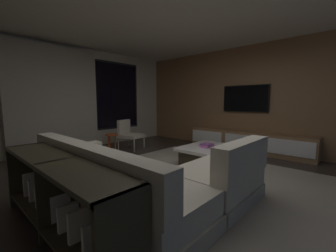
% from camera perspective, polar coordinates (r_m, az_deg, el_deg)
% --- Properties ---
extents(floor, '(9.20, 9.20, 0.00)m').
position_cam_1_polar(floor, '(3.46, 3.41, -15.00)').
color(floor, '#332B26').
extents(back_wall_with_window, '(6.60, 0.30, 2.70)m').
position_cam_1_polar(back_wall_with_window, '(6.15, -24.23, 6.69)').
color(back_wall_with_window, beige).
rests_on(back_wall_with_window, floor).
extents(media_wall, '(0.12, 7.80, 2.70)m').
position_cam_1_polar(media_wall, '(5.92, 22.70, 6.84)').
color(media_wall, '#8E6642').
rests_on(media_wall, floor).
extents(ceiling, '(8.20, 8.20, 0.00)m').
position_cam_1_polar(ceiling, '(3.52, 3.76, 30.49)').
color(ceiling, beige).
extents(area_rug, '(3.20, 3.80, 0.01)m').
position_cam_1_polar(area_rug, '(3.67, 8.22, -13.69)').
color(area_rug, gray).
rests_on(area_rug, floor).
extents(sectional_couch, '(1.98, 2.50, 0.82)m').
position_cam_1_polar(sectional_couch, '(2.68, -6.83, -14.95)').
color(sectional_couch, '#B1A997').
rests_on(sectional_couch, floor).
extents(coffee_table, '(1.16, 1.16, 0.36)m').
position_cam_1_polar(coffee_table, '(4.39, 12.15, -7.86)').
color(coffee_table, '#363122').
rests_on(coffee_table, floor).
extents(book_stack_on_coffee_table, '(0.29, 0.21, 0.08)m').
position_cam_1_polar(book_stack_on_coffee_table, '(4.34, 10.44, -5.14)').
color(book_stack_on_coffee_table, '#CA95BF').
rests_on(book_stack_on_coffee_table, coffee_table).
extents(accent_chair_near_window, '(0.68, 0.70, 0.78)m').
position_cam_1_polar(accent_chair_near_window, '(5.82, -10.56, -1.79)').
color(accent_chair_near_window, '#B2ADA0').
rests_on(accent_chair_near_window, floor).
extents(side_stool, '(0.32, 0.32, 0.46)m').
position_cam_1_polar(side_stool, '(5.50, -14.95, -3.02)').
color(side_stool, '#BF4C1E').
rests_on(side_stool, floor).
extents(media_console, '(0.46, 3.10, 0.52)m').
position_cam_1_polar(media_console, '(5.76, 20.74, -4.04)').
color(media_console, '#8E6642').
rests_on(media_console, floor).
extents(mounted_tv, '(0.05, 1.20, 0.69)m').
position_cam_1_polar(mounted_tv, '(5.91, 20.05, 6.95)').
color(mounted_tv, black).
extents(console_table_behind_couch, '(0.40, 2.10, 0.74)m').
position_cam_1_polar(console_table_behind_couch, '(2.32, -27.32, -15.83)').
color(console_table_behind_couch, '#363122').
rests_on(console_table_behind_couch, floor).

